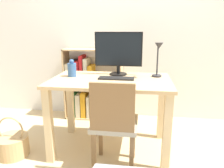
# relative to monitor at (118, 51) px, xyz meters

# --- Properties ---
(ground_plane) EXTENTS (10.00, 10.00, 0.00)m
(ground_plane) POSITION_rel_monitor_xyz_m (-0.05, -0.22, -1.02)
(ground_plane) COLOR #CCB284
(wall_back) EXTENTS (8.00, 0.05, 2.60)m
(wall_back) POSITION_rel_monitor_xyz_m (-0.05, 0.76, 0.28)
(wall_back) COLOR silver
(wall_back) RESTS_ON ground_plane
(desk) EXTENTS (1.19, 0.74, 0.76)m
(desk) POSITION_rel_monitor_xyz_m (-0.05, -0.22, -0.40)
(desk) COLOR tan
(desk) RESTS_ON ground_plane
(monitor) EXTENTS (0.50, 0.18, 0.45)m
(monitor) POSITION_rel_monitor_xyz_m (0.00, 0.00, 0.00)
(monitor) COLOR black
(monitor) RESTS_ON desk
(keyboard) EXTENTS (0.35, 0.12, 0.02)m
(keyboard) POSITION_rel_monitor_xyz_m (0.00, -0.21, -0.25)
(keyboard) COLOR black
(keyboard) RESTS_ON desk
(vase) EXTENTS (0.09, 0.09, 0.18)m
(vase) POSITION_rel_monitor_xyz_m (-0.47, -0.16, -0.18)
(vase) COLOR #33598C
(vase) RESTS_ON desk
(desk_lamp) EXTENTS (0.10, 0.19, 0.36)m
(desk_lamp) POSITION_rel_monitor_xyz_m (0.41, -0.10, -0.04)
(desk_lamp) COLOR #2D2D33
(desk_lamp) RESTS_ON desk
(chair) EXTENTS (0.40, 0.40, 0.85)m
(chair) POSITION_rel_monitor_xyz_m (0.03, -0.58, -0.55)
(chair) COLOR #9E937F
(chair) RESTS_ON ground_plane
(bookshelf) EXTENTS (0.79, 0.28, 0.98)m
(bookshelf) POSITION_rel_monitor_xyz_m (-0.53, 0.58, -0.58)
(bookshelf) COLOR tan
(bookshelf) RESTS_ON ground_plane
(basket) EXTENTS (0.31, 0.31, 0.41)m
(basket) POSITION_rel_monitor_xyz_m (-1.02, -0.49, -0.91)
(basket) COLOR tan
(basket) RESTS_ON ground_plane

